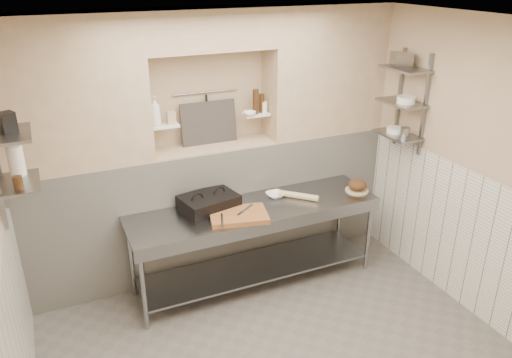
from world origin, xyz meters
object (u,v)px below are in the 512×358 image
mixing_bowl (275,195)px  panini_press (209,202)px  bowl_alcove (250,114)px  cutting_board (238,215)px  rolling_pin (299,196)px  bottle_soap (155,111)px  bread_loaf (357,185)px  jug_left (16,160)px  prep_table (255,230)px

mixing_bowl → panini_press: bearing=178.6°
panini_press → bowl_alcove: (0.60, 0.35, 0.76)m
cutting_board → rolling_pin: bearing=10.9°
panini_press → cutting_board: bearing=-67.9°
rolling_pin → bottle_soap: size_ratio=1.43×
panini_press → mixing_bowl: panini_press is taller
bowl_alcove → cutting_board: bearing=-121.9°
panini_press → bread_loaf: 1.63m
rolling_pin → panini_press: bearing=170.8°
panini_press → bread_loaf: (1.62, -0.24, -0.00)m
mixing_bowl → rolling_pin: rolling_pin is taller
cutting_board → jug_left: (-1.84, 0.15, 0.81)m
panini_press → rolling_pin: 0.96m
prep_table → bottle_soap: bottle_soap is taller
bread_loaf → bowl_alcove: bowl_alcove is taller
cutting_board → rolling_pin: (0.75, 0.14, 0.01)m
cutting_board → rolling_pin: 0.76m
cutting_board → bottle_soap: (-0.58, 0.69, 0.94)m
prep_table → jug_left: (-2.08, 0.02, 1.10)m
rolling_pin → jug_left: size_ratio=1.69×
mixing_bowl → bowl_alcove: 0.90m
jug_left → bowl_alcove: bearing=12.5°
bottle_soap → jug_left: bearing=-156.8°
cutting_board → mixing_bowl: cutting_board is taller
mixing_bowl → cutting_board: bearing=-152.6°
bread_loaf → bottle_soap: (-2.00, 0.64, 0.89)m
bread_loaf → jug_left: (-3.25, 0.10, 0.76)m
mixing_bowl → rolling_pin: size_ratio=0.45×
cutting_board → bowl_alcove: bowl_alcove is taller
prep_table → bowl_alcove: (0.16, 0.51, 1.09)m
mixing_bowl → jug_left: jug_left is taller
panini_press → jug_left: 1.81m
cutting_board → rolling_pin: rolling_pin is taller
panini_press → mixing_bowl: size_ratio=3.23×
cutting_board → jug_left: 2.02m
panini_press → rolling_pin: bearing=-21.3°
panini_press → rolling_pin: (0.95, -0.15, -0.04)m
bread_loaf → jug_left: 3.34m
cutting_board → bread_loaf: 1.42m
mixing_bowl → bottle_soap: bearing=159.8°
panini_press → bowl_alcove: bearing=18.1°
prep_table → cutting_board: (-0.24, -0.13, 0.28)m
bowl_alcove → jug_left: bearing=-167.5°
panini_press → cutting_board: size_ratio=1.11×
panini_press → mixing_bowl: 0.74m
mixing_bowl → rolling_pin: bearing=-32.7°
panini_press → bottle_soap: size_ratio=2.07×
bottle_soap → mixing_bowl: bearing=-20.2°
prep_table → panini_press: panini_press is taller
jug_left → rolling_pin: bearing=-0.1°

